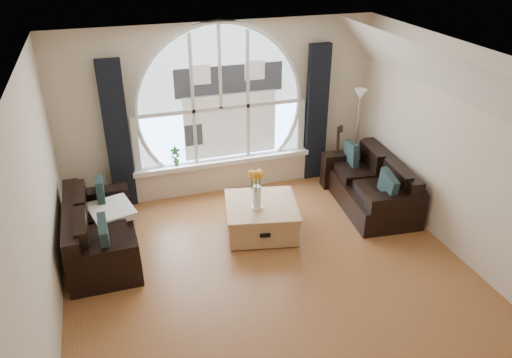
# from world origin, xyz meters

# --- Properties ---
(ground) EXTENTS (5.00, 5.50, 0.01)m
(ground) POSITION_xyz_m (0.00, 0.00, 0.00)
(ground) COLOR brown
(ground) RESTS_ON ground
(ceiling) EXTENTS (5.00, 5.50, 0.01)m
(ceiling) POSITION_xyz_m (0.00, 0.00, 2.70)
(ceiling) COLOR silver
(ceiling) RESTS_ON ground
(wall_back) EXTENTS (5.00, 0.01, 2.70)m
(wall_back) POSITION_xyz_m (0.00, 2.75, 1.35)
(wall_back) COLOR beige
(wall_back) RESTS_ON ground
(wall_left) EXTENTS (0.01, 5.50, 2.70)m
(wall_left) POSITION_xyz_m (-2.50, 0.00, 1.35)
(wall_left) COLOR beige
(wall_left) RESTS_ON ground
(wall_right) EXTENTS (0.01, 5.50, 2.70)m
(wall_right) POSITION_xyz_m (2.50, 0.00, 1.35)
(wall_right) COLOR beige
(wall_right) RESTS_ON ground
(attic_slope) EXTENTS (0.92, 5.50, 0.72)m
(attic_slope) POSITION_xyz_m (2.20, 0.00, 2.35)
(attic_slope) COLOR silver
(attic_slope) RESTS_ON ground
(arched_window) EXTENTS (2.60, 0.06, 2.15)m
(arched_window) POSITION_xyz_m (0.00, 2.72, 1.62)
(arched_window) COLOR silver
(arched_window) RESTS_ON wall_back
(window_sill) EXTENTS (2.90, 0.22, 0.08)m
(window_sill) POSITION_xyz_m (0.00, 2.65, 0.51)
(window_sill) COLOR white
(window_sill) RESTS_ON wall_back
(window_frame) EXTENTS (2.76, 0.08, 2.15)m
(window_frame) POSITION_xyz_m (0.00, 2.69, 1.62)
(window_frame) COLOR white
(window_frame) RESTS_ON wall_back
(neighbor_house) EXTENTS (1.70, 0.02, 1.50)m
(neighbor_house) POSITION_xyz_m (0.15, 2.71, 1.50)
(neighbor_house) COLOR silver
(neighbor_house) RESTS_ON wall_back
(curtain_left) EXTENTS (0.35, 0.12, 2.30)m
(curtain_left) POSITION_xyz_m (-1.60, 2.63, 1.15)
(curtain_left) COLOR black
(curtain_left) RESTS_ON ground
(curtain_right) EXTENTS (0.35, 0.12, 2.30)m
(curtain_right) POSITION_xyz_m (1.60, 2.63, 1.15)
(curtain_right) COLOR black
(curtain_right) RESTS_ON ground
(sofa_left) EXTENTS (0.87, 1.72, 0.76)m
(sofa_left) POSITION_xyz_m (-1.99, 1.38, 0.40)
(sofa_left) COLOR black
(sofa_left) RESTS_ON ground
(sofa_right) EXTENTS (1.02, 1.80, 0.76)m
(sofa_right) POSITION_xyz_m (2.01, 1.44, 0.40)
(sofa_right) COLOR black
(sofa_right) RESTS_ON ground
(coffee_chest) EXTENTS (1.18, 1.18, 0.49)m
(coffee_chest) POSITION_xyz_m (0.19, 1.26, 0.24)
(coffee_chest) COLOR #A67C54
(coffee_chest) RESTS_ON ground
(throw_blanket) EXTENTS (0.68, 0.68, 0.10)m
(throw_blanket) POSITION_xyz_m (-1.83, 1.61, 0.50)
(throw_blanket) COLOR silver
(throw_blanket) RESTS_ON sofa_left
(vase_flowers) EXTENTS (0.24, 0.24, 0.70)m
(vase_flowers) POSITION_xyz_m (0.10, 1.16, 0.84)
(vase_flowers) COLOR white
(vase_flowers) RESTS_ON coffee_chest
(floor_lamp) EXTENTS (0.24, 0.24, 1.60)m
(floor_lamp) POSITION_xyz_m (2.21, 2.33, 0.80)
(floor_lamp) COLOR #B2B2B2
(floor_lamp) RESTS_ON ground
(guitar) EXTENTS (0.41, 0.33, 1.06)m
(guitar) POSITION_xyz_m (1.87, 2.36, 0.53)
(guitar) COLOR brown
(guitar) RESTS_ON ground
(potted_plant) EXTENTS (0.17, 0.11, 0.31)m
(potted_plant) POSITION_xyz_m (-0.77, 2.65, 0.70)
(potted_plant) COLOR #1E6023
(potted_plant) RESTS_ON window_sill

